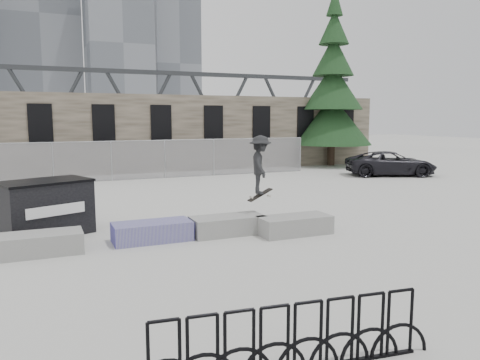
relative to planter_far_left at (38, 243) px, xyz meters
The scene contains 14 objects.
ground 3.47m from the planter_far_left, ahead, with size 120.00×120.00×0.00m, color #B9B9B4.
stone_wall 16.78m from the planter_far_left, 78.03° to the left, with size 36.00×2.58×4.50m.
chainlink_fence 13.05m from the planter_far_left, 74.62° to the left, with size 22.06×0.06×2.02m.
planter_far_left is the anchor object (origin of this frame).
planter_center_left 2.73m from the planter_far_left, ahead, with size 2.00×0.90×0.50m.
planter_center_right 4.79m from the planter_far_left, ahead, with size 2.00×0.90×0.50m.
planter_offset 6.52m from the planter_far_left, ahead, with size 2.00×0.90×0.50m.
dumpster 1.95m from the planter_far_left, 83.77° to the left, with size 2.65×2.17×1.51m.
bike_rack 7.43m from the planter_far_left, 66.95° to the right, with size 4.02×0.47×0.90m.
spruce_tree 23.67m from the planter_far_left, 39.09° to the left, with size 5.25×5.25×11.50m.
skyline_towers 96.13m from the planter_far_left, 88.51° to the left, with size 58.00×28.00×48.00m.
truss_bridge 56.82m from the planter_far_left, 76.27° to the left, with size 70.00×3.00×9.80m.
suv 19.93m from the planter_far_left, 25.85° to the left, with size 2.22×4.81×1.34m, color black.
skateboarder 6.11m from the planter_far_left, ahead, with size 0.94×1.22×1.86m.
Camera 1 is at (-3.30, -11.68, 3.18)m, focal length 35.00 mm.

